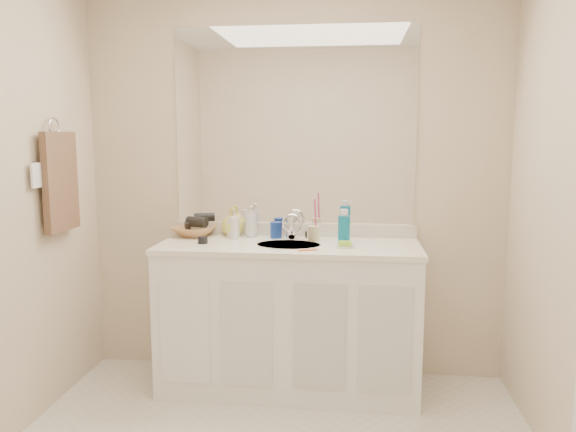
# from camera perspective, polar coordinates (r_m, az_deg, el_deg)

# --- Properties ---
(wall_back) EXTENTS (2.60, 0.02, 2.40)m
(wall_back) POSITION_cam_1_polar(r_m,az_deg,el_deg) (3.50, 0.62, 3.19)
(wall_back) COLOR beige
(wall_back) RESTS_ON floor
(wall_front) EXTENTS (2.60, 0.02, 2.40)m
(wall_front) POSITION_cam_1_polar(r_m,az_deg,el_deg) (0.99, -15.71, -10.17)
(wall_front) COLOR beige
(wall_front) RESTS_ON floor
(vanity_cabinet) EXTENTS (1.50, 0.55, 0.85)m
(vanity_cabinet) POSITION_cam_1_polar(r_m,az_deg,el_deg) (3.39, 0.10, -10.39)
(vanity_cabinet) COLOR white
(vanity_cabinet) RESTS_ON floor
(countertop) EXTENTS (1.52, 0.57, 0.03)m
(countertop) POSITION_cam_1_polar(r_m,az_deg,el_deg) (3.28, 0.10, -3.08)
(countertop) COLOR white
(countertop) RESTS_ON vanity_cabinet
(backsplash) EXTENTS (1.52, 0.03, 0.08)m
(backsplash) POSITION_cam_1_polar(r_m,az_deg,el_deg) (3.52, 0.58, -1.38)
(backsplash) COLOR silver
(backsplash) RESTS_ON countertop
(sink_basin) EXTENTS (0.37, 0.37, 0.02)m
(sink_basin) POSITION_cam_1_polar(r_m,az_deg,el_deg) (3.26, 0.06, -3.10)
(sink_basin) COLOR beige
(sink_basin) RESTS_ON countertop
(faucet) EXTENTS (0.02, 0.02, 0.11)m
(faucet) POSITION_cam_1_polar(r_m,az_deg,el_deg) (3.42, 0.41, -1.41)
(faucet) COLOR silver
(faucet) RESTS_ON countertop
(mirror) EXTENTS (1.48, 0.01, 1.20)m
(mirror) POSITION_cam_1_polar(r_m,az_deg,el_deg) (3.48, 0.62, 9.10)
(mirror) COLOR white
(mirror) RESTS_ON wall_back
(blue_mug) EXTENTS (0.08, 0.08, 0.10)m
(blue_mug) POSITION_cam_1_polar(r_m,az_deg,el_deg) (3.45, -1.22, -1.42)
(blue_mug) COLOR navy
(blue_mug) RESTS_ON countertop
(tan_cup) EXTENTS (0.07, 0.07, 0.09)m
(tan_cup) POSITION_cam_1_polar(r_m,az_deg,el_deg) (3.35, 2.62, -1.78)
(tan_cup) COLOR beige
(tan_cup) RESTS_ON countertop
(toothbrush) EXTENTS (0.02, 0.04, 0.21)m
(toothbrush) POSITION_cam_1_polar(r_m,az_deg,el_deg) (3.33, 2.80, -0.01)
(toothbrush) COLOR #D9397A
(toothbrush) RESTS_ON tan_cup
(mouthwash_bottle) EXTENTS (0.09, 0.09, 0.17)m
(mouthwash_bottle) POSITION_cam_1_polar(r_m,az_deg,el_deg) (3.27, 5.71, -1.40)
(mouthwash_bottle) COLOR #0C729A
(mouthwash_bottle) RESTS_ON countertop
(soap_dish) EXTENTS (0.10, 0.09, 0.01)m
(soap_dish) POSITION_cam_1_polar(r_m,az_deg,el_deg) (3.17, 5.81, -3.13)
(soap_dish) COLOR silver
(soap_dish) RESTS_ON countertop
(green_soap) EXTENTS (0.07, 0.05, 0.03)m
(green_soap) POSITION_cam_1_polar(r_m,az_deg,el_deg) (3.16, 5.81, -2.80)
(green_soap) COLOR #9FDC35
(green_soap) RESTS_ON soap_dish
(orange_comb) EXTENTS (0.11, 0.06, 0.00)m
(orange_comb) POSITION_cam_1_polar(r_m,az_deg,el_deg) (3.08, 2.03, -3.47)
(orange_comb) COLOR #E94F18
(orange_comb) RESTS_ON countertop
(dark_jar) EXTENTS (0.07, 0.07, 0.04)m
(dark_jar) POSITION_cam_1_polar(r_m,az_deg,el_deg) (3.31, -8.65, -2.43)
(dark_jar) COLOR black
(dark_jar) RESTS_ON countertop
(extra_white_bottle) EXTENTS (0.05, 0.05, 0.14)m
(extra_white_bottle) POSITION_cam_1_polar(r_m,az_deg,el_deg) (3.41, -5.49, -1.24)
(extra_white_bottle) COLOR silver
(extra_white_bottle) RESTS_ON countertop
(soap_bottle_white) EXTENTS (0.08, 0.09, 0.19)m
(soap_bottle_white) POSITION_cam_1_polar(r_m,az_deg,el_deg) (3.48, -3.76, -0.56)
(soap_bottle_white) COLOR silver
(soap_bottle_white) RESTS_ON countertop
(soap_bottle_cream) EXTENTS (0.09, 0.09, 0.17)m
(soap_bottle_cream) POSITION_cam_1_polar(r_m,az_deg,el_deg) (3.52, -5.54, -0.65)
(soap_bottle_cream) COLOR beige
(soap_bottle_cream) RESTS_ON countertop
(soap_bottle_yellow) EXTENTS (0.17, 0.17, 0.18)m
(soap_bottle_yellow) POSITION_cam_1_polar(r_m,az_deg,el_deg) (3.54, -5.65, -0.56)
(soap_bottle_yellow) COLOR #DCD955
(soap_bottle_yellow) RESTS_ON countertop
(wicker_basket) EXTENTS (0.31, 0.31, 0.06)m
(wicker_basket) POSITION_cam_1_polar(r_m,az_deg,el_deg) (3.56, -9.52, -1.53)
(wicker_basket) COLOR #A77343
(wicker_basket) RESTS_ON countertop
(hair_dryer) EXTENTS (0.15, 0.11, 0.07)m
(hair_dryer) POSITION_cam_1_polar(r_m,az_deg,el_deg) (3.54, -9.23, -0.60)
(hair_dryer) COLOR black
(hair_dryer) RESTS_ON wicker_basket
(towel_ring) EXTENTS (0.01, 0.11, 0.11)m
(towel_ring) POSITION_cam_1_polar(r_m,az_deg,el_deg) (3.37, -22.69, 8.33)
(towel_ring) COLOR silver
(towel_ring) RESTS_ON wall_left
(hand_towel) EXTENTS (0.04, 0.32, 0.55)m
(hand_towel) POSITION_cam_1_polar(r_m,az_deg,el_deg) (3.37, -22.11, 3.24)
(hand_towel) COLOR #4A3528
(hand_towel) RESTS_ON towel_ring
(switch_plate) EXTENTS (0.01, 0.08, 0.13)m
(switch_plate) POSITION_cam_1_polar(r_m,az_deg,el_deg) (3.20, -24.22, 3.79)
(switch_plate) COLOR white
(switch_plate) RESTS_ON wall_left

